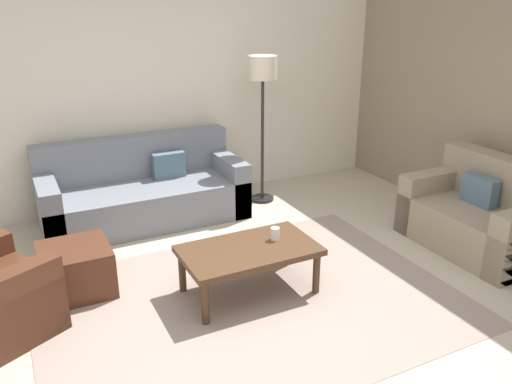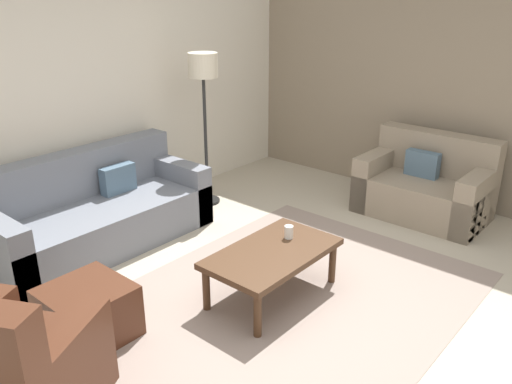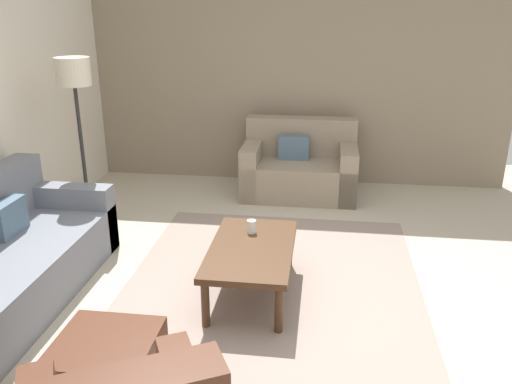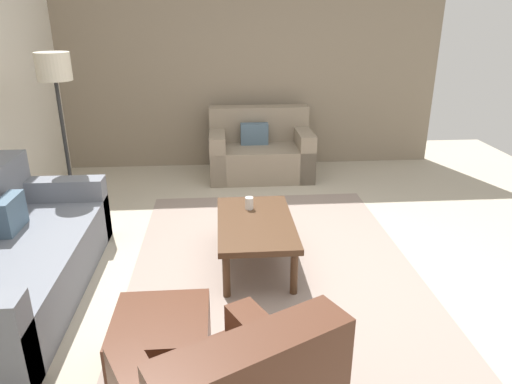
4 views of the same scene
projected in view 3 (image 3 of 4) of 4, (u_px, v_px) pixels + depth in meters
name	position (u px, v px, depth m)	size (l,w,h in m)	color
ground_plane	(270.00, 298.00, 4.09)	(8.00, 8.00, 0.00)	#B2A893
stone_feature_panel	(297.00, 70.00, 6.40)	(0.12, 5.20, 2.80)	gray
area_rug	(270.00, 298.00, 4.09)	(3.28, 2.40, 0.01)	gray
couch_loveseat	(300.00, 168.00, 6.27)	(0.83, 1.33, 0.88)	gray
ottoman	(107.00, 370.00, 2.99)	(0.56, 0.56, 0.40)	#4C2819
coffee_table	(251.00, 253.00, 4.04)	(1.10, 0.64, 0.41)	#472D1C
cup	(251.00, 226.00, 4.25)	(0.07, 0.07, 0.11)	white
lamp_standing	(75.00, 90.00, 4.89)	(0.32, 0.32, 1.71)	black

